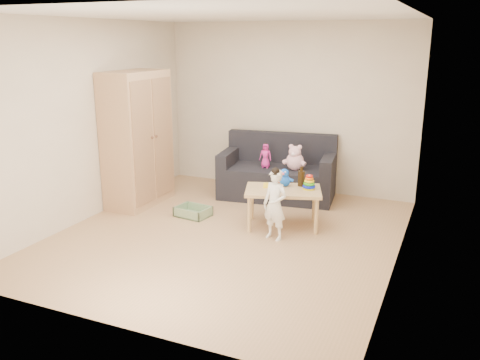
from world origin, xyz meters
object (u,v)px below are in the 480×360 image
at_px(play_table, 283,208).
at_px(toddler, 275,206).
at_px(wardrobe, 137,139).
at_px(sofa, 277,182).

relative_size(play_table, toddler, 1.13).
bearing_deg(toddler, wardrobe, -177.37).
distance_m(wardrobe, sofa, 2.17).
xyz_separation_m(sofa, toddler, (0.53, -1.58, 0.18)).
distance_m(wardrobe, play_table, 2.35).
distance_m(play_table, toddler, 0.48).
height_order(sofa, play_table, play_table).
height_order(wardrobe, toddler, wardrobe).
relative_size(sofa, play_table, 1.78).
relative_size(sofa, toddler, 2.01).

